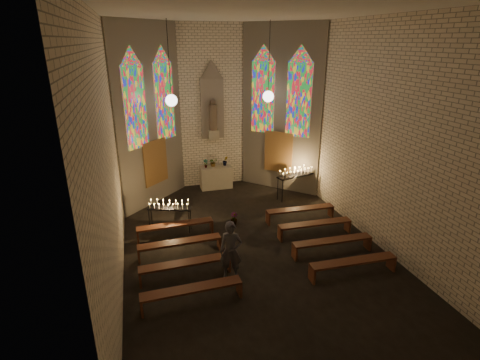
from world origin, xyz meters
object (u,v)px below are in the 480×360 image
object	(u,v)px
votive_stand_left	(169,206)
visitor	(231,251)
aisle_flower_pot	(234,218)
votive_stand_right	(296,173)
altar	(216,177)

from	to	relation	value
votive_stand_left	visitor	world-z (taller)	visitor
aisle_flower_pot	votive_stand_right	world-z (taller)	votive_stand_right
altar	votive_stand_right	bearing A→B (deg)	-33.17
aisle_flower_pot	votive_stand_right	distance (m)	3.69
aisle_flower_pot	visitor	xyz separation A→B (m)	(-0.92, -3.15, 0.64)
votive_stand_left	altar	bearing A→B (deg)	75.36
aisle_flower_pot	visitor	size ratio (longest dim) A/B	0.26
altar	votive_stand_right	distance (m)	3.63
altar	aisle_flower_pot	size ratio (longest dim) A/B	3.12
aisle_flower_pot	visitor	bearing A→B (deg)	-106.26
altar	votive_stand_left	bearing A→B (deg)	-124.33
votive_stand_left	votive_stand_right	xyz separation A→B (m)	(5.41, 1.58, 0.14)
aisle_flower_pot	votive_stand_left	distance (m)	2.38
votive_stand_right	aisle_flower_pot	bearing A→B (deg)	-166.71
votive_stand_left	votive_stand_right	size ratio (longest dim) A/B	0.86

